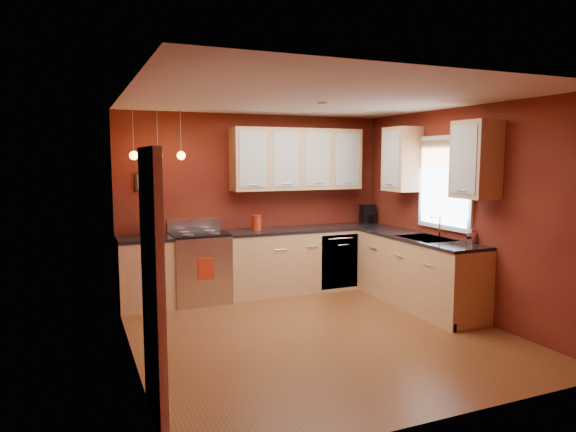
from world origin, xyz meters
name	(u,v)px	position (x,y,z in m)	size (l,w,h in m)	color
floor	(318,333)	(0.00, 0.00, 0.00)	(4.20, 4.20, 0.00)	brown
ceiling	(319,99)	(0.00, 0.00, 2.60)	(4.00, 4.20, 0.02)	silver
wall_back	(255,203)	(0.00, 2.10, 1.30)	(4.00, 0.02, 2.60)	maroon
wall_front	(446,250)	(0.00, -2.10, 1.30)	(4.00, 0.02, 2.60)	maroon
wall_left	(130,229)	(-2.00, 0.00, 1.30)	(0.02, 4.20, 2.60)	maroon
wall_right	(462,212)	(2.00, 0.00, 1.30)	(0.02, 4.20, 2.60)	maroon
base_cabinets_back_left	(145,274)	(-1.65, 1.80, 0.45)	(0.70, 0.60, 0.90)	#DFA977
base_cabinets_back_right	(309,260)	(0.73, 1.80, 0.45)	(2.54, 0.60, 0.90)	#DFA977
base_cabinets_right	(418,273)	(1.70, 0.45, 0.45)	(0.60, 2.10, 0.90)	#DFA977
counter_back_left	(144,239)	(-1.65, 1.80, 0.92)	(0.70, 0.62, 0.04)	black
counter_back_right	(309,229)	(0.73, 1.80, 0.92)	(2.54, 0.62, 0.04)	black
counter_right	(419,238)	(1.70, 0.45, 0.92)	(0.62, 2.10, 0.04)	black
gas_range	(200,267)	(-0.92, 1.80, 0.48)	(0.76, 0.64, 1.11)	silver
dishwasher_front	(340,262)	(1.10, 1.51, 0.45)	(0.60, 0.02, 0.80)	silver
sink	(426,240)	(1.70, 0.30, 0.92)	(0.50, 0.70, 0.33)	#98989E
window	(445,180)	(1.97, 0.30, 1.69)	(0.06, 1.02, 1.22)	white
door_left_wall	(153,285)	(-1.97, -1.20, 1.03)	(0.12, 0.82, 2.05)	white
upper_cabinets_back	(297,159)	(0.60, 1.93, 1.95)	(2.00, 0.35, 0.90)	#DFA977
upper_cabinets_right	(435,159)	(1.82, 0.32, 1.95)	(0.35, 1.95, 0.90)	#DFA977
wall_picture	(147,182)	(-1.55, 2.08, 1.65)	(0.32, 0.03, 0.26)	black
pendant_lights	(158,155)	(-1.45, 1.75, 2.01)	(0.71, 0.11, 0.66)	#98989E
red_canister	(257,223)	(-0.08, 1.84, 1.05)	(0.14, 0.14, 0.21)	#A52811
red_vase	(150,229)	(-1.56, 1.88, 1.03)	(0.11, 0.11, 0.17)	#A52811
flowers	(149,216)	(-1.56, 1.88, 1.20)	(0.12, 0.12, 0.22)	#A52811
coffee_maker	(368,215)	(1.82, 1.91, 1.08)	(0.21, 0.21, 0.29)	black
soap_pump	(472,235)	(1.95, -0.25, 1.04)	(0.09, 0.09, 0.19)	white
dish_towel	(206,269)	(-0.91, 1.47, 0.52)	(0.21, 0.01, 0.29)	#A52811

